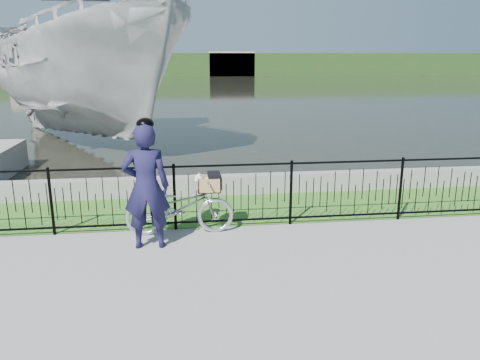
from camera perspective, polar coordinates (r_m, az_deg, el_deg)
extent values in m
plane|color=gray|center=(6.71, 0.78, -10.52)|extent=(120.00, 120.00, 0.00)
cube|color=#376B21|center=(9.11, -1.46, -3.45)|extent=(60.00, 2.00, 0.01)
plane|color=black|center=(39.11, -5.97, 10.80)|extent=(120.00, 120.00, 0.00)
cube|color=gray|center=(10.00, -2.04, -0.57)|extent=(60.00, 0.30, 0.40)
cube|color=#254319|center=(66.01, -6.58, 13.83)|extent=(120.00, 6.00, 3.00)
cube|color=gray|center=(66.26, -22.76, 13.23)|extent=(8.00, 4.00, 4.00)
cube|color=gray|center=(64.87, -1.10, 13.99)|extent=(6.00, 3.00, 3.20)
imported|color=silver|center=(7.79, -7.38, -3.26)|extent=(1.78, 0.62, 0.93)
cube|color=black|center=(7.72, -3.76, -1.35)|extent=(0.38, 0.18, 0.02)
cube|color=#AA864E|center=(7.72, -3.77, -1.29)|extent=(0.36, 0.30, 0.01)
cube|color=#AA864E|center=(7.83, -3.84, -0.18)|extent=(0.36, 0.02, 0.25)
cube|color=#AA864E|center=(7.55, -3.71, -0.76)|extent=(0.36, 0.02, 0.25)
cube|color=#AA864E|center=(7.70, -2.48, -0.42)|extent=(0.02, 0.30, 0.25)
cube|color=#AA864E|center=(7.68, -5.08, -0.51)|extent=(0.01, 0.30, 0.25)
cube|color=black|center=(7.65, -3.20, 0.66)|extent=(0.20, 0.32, 0.06)
cube|color=black|center=(7.69, -2.36, -0.24)|extent=(0.02, 0.32, 0.20)
ellipsoid|color=silver|center=(7.68, -3.93, -0.42)|extent=(0.31, 0.22, 0.20)
sphere|color=silver|center=(7.63, -5.00, 0.20)|extent=(0.15, 0.15, 0.15)
sphere|color=silver|center=(7.62, -5.36, -0.07)|extent=(0.07, 0.07, 0.07)
sphere|color=black|center=(7.61, -5.55, -0.13)|extent=(0.02, 0.02, 0.02)
cone|color=olive|center=(7.68, -5.03, 0.75)|extent=(0.06, 0.08, 0.08)
cone|color=olive|center=(7.58, -4.85, 0.57)|extent=(0.06, 0.08, 0.08)
imported|color=#161336|center=(7.19, -11.37, -0.81)|extent=(0.71, 0.47, 1.93)
ellipsoid|color=black|center=(7.00, -11.77, 6.67)|extent=(0.26, 0.29, 0.18)
imported|color=#B0B0B0|center=(16.70, -19.15, 11.91)|extent=(10.09, 11.78, 4.40)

